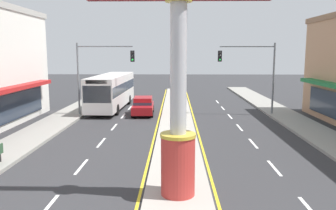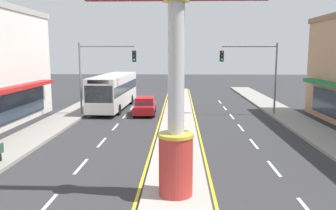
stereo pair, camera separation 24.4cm
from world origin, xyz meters
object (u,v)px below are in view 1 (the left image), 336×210
(bus_near_right_lane, at_px, (112,90))
(sedan_near_left_lane, at_px, (143,106))
(traffic_light_right_side, at_px, (253,66))
(traffic_light_left_side, at_px, (99,66))
(district_sign, at_px, (178,78))

(bus_near_right_lane, height_order, sedan_near_left_lane, bus_near_right_lane)
(traffic_light_right_side, bearing_deg, traffic_light_left_side, -176.78)
(bus_near_right_lane, distance_m, sedan_near_left_lane, 4.66)
(bus_near_right_lane, relative_size, sedan_near_left_lane, 2.58)
(district_sign, bearing_deg, traffic_light_left_side, 111.60)
(district_sign, height_order, traffic_light_right_side, district_sign)
(district_sign, distance_m, bus_near_right_lane, 21.60)
(traffic_light_right_side, xyz_separation_m, sedan_near_left_lane, (-9.42, 0.24, -3.46))
(traffic_light_left_side, bearing_deg, sedan_near_left_lane, 15.17)
(traffic_light_left_side, distance_m, bus_near_right_lane, 4.74)
(traffic_light_right_side, height_order, bus_near_right_lane, traffic_light_right_side)
(traffic_light_left_side, distance_m, sedan_near_left_lane, 5.07)
(traffic_light_left_side, xyz_separation_m, traffic_light_right_side, (13.01, 0.73, 0.00))
(bus_near_right_lane, bearing_deg, traffic_light_left_side, -93.98)
(traffic_light_right_side, relative_size, bus_near_right_lane, 0.55)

